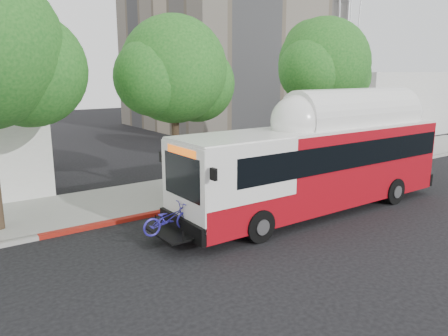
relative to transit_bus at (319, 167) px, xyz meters
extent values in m
plane|color=black|center=(-2.88, -0.34, -1.98)|extent=(120.00, 120.00, 0.00)
cube|color=gray|center=(-2.88, 6.16, -1.91)|extent=(60.00, 5.00, 0.15)
cube|color=gray|center=(-2.88, 3.56, -1.91)|extent=(60.00, 0.30, 0.15)
cube|color=maroon|center=(-5.88, 3.56, -1.90)|extent=(10.00, 0.32, 0.16)
sphere|color=#164F18|center=(-10.28, 5.36, 4.10)|extent=(4.35, 4.35, 4.35)
cylinder|color=#2D2116|center=(-3.88, 5.66, 0.74)|extent=(0.36, 0.36, 5.44)
sphere|color=#164F18|center=(-3.88, 5.66, 4.14)|extent=(5.00, 5.00, 5.00)
sphere|color=#164F18|center=(-2.50, 5.86, 3.46)|extent=(3.75, 3.75, 3.75)
cylinder|color=#2D2116|center=(6.12, 5.46, 0.90)|extent=(0.36, 0.36, 5.76)
sphere|color=#164F18|center=(6.12, 5.46, 4.50)|extent=(5.40, 5.40, 5.40)
sphere|color=#164F18|center=(7.61, 5.66, 3.78)|extent=(4.05, 4.05, 4.05)
cube|color=silver|center=(27.12, 15.66, 1.02)|extent=(20.00, 12.00, 6.00)
cube|color=#9C0A14|center=(-0.10, 0.00, 0.01)|extent=(13.32, 2.92, 3.22)
cube|color=black|center=(0.45, 0.00, 0.68)|extent=(11.99, 2.98, 1.05)
cube|color=white|center=(-0.10, 0.00, 1.67)|extent=(13.32, 2.83, 0.11)
cube|color=white|center=(2.12, -0.01, 1.96)|extent=(7.11, 2.24, 0.61)
cube|color=black|center=(-7.37, 0.02, -1.43)|extent=(0.89, 2.00, 0.07)
imported|color=#2A2199|center=(-7.37, 0.02, -0.90)|extent=(0.67, 1.91, 1.00)
camera|label=1|loc=(-14.06, -12.66, 4.01)|focal=35.00mm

